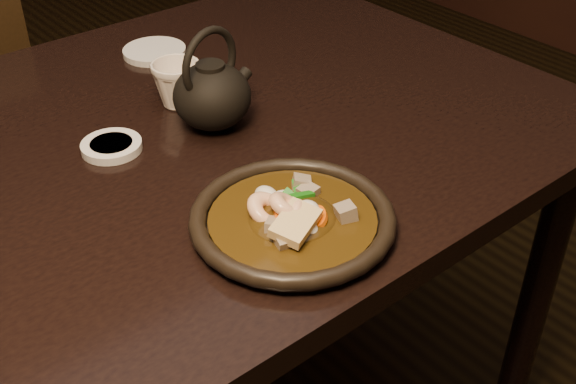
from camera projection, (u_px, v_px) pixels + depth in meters
table at (79, 216)px, 1.07m from camera, size 1.60×0.90×0.75m
plate at (292, 220)px, 0.91m from camera, size 0.26×0.26×0.03m
stirfry at (291, 216)px, 0.91m from camera, size 0.13×0.13×0.06m
soy_dish at (112, 146)px, 1.07m from camera, size 0.09×0.09×0.01m
saucer_right at (154, 51)px, 1.35m from camera, size 0.12×0.12×0.01m
tea_cup at (177, 83)px, 1.16m from camera, size 0.09×0.09×0.08m
teapot at (212, 93)px, 1.09m from camera, size 0.15×0.12×0.16m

